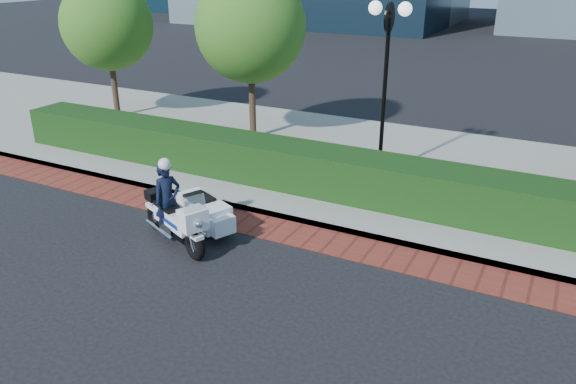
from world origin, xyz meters
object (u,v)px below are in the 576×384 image
at_px(lamppost, 386,64).
at_px(tree_b, 250,27).
at_px(police_motorcycle, 185,211).
at_px(tree_a, 107,25).

bearing_deg(lamppost, tree_b, 163.89).
distance_m(tree_b, police_motorcycle, 7.09).
bearing_deg(police_motorcycle, lamppost, 87.25).
xyz_separation_m(tree_a, police_motorcycle, (7.58, -6.15, -2.62)).
xyz_separation_m(lamppost, tree_a, (-10.00, 1.30, 0.26)).
distance_m(lamppost, tree_a, 10.09).
relative_size(tree_a, tree_b, 0.94).
distance_m(tree_a, tree_b, 5.50).
relative_size(lamppost, tree_b, 0.86).
distance_m(lamppost, tree_b, 4.71).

